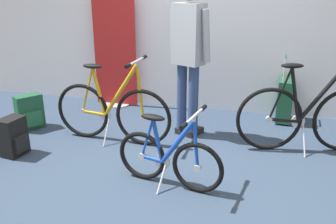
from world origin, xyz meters
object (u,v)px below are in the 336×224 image
object	(u,v)px
display_bike_left	(112,111)
handbag_on_floor	(14,137)
folding_bike_foreground	(169,157)
visitor_near_wall	(189,50)
rolling_suitcase	(285,100)
backpack_on_floor	(30,112)
floor_banner_stand	(115,58)
display_bike_right	(321,109)

from	to	relation	value
display_bike_left	handbag_on_floor	bearing A→B (deg)	-145.52
handbag_on_floor	folding_bike_foreground	bearing A→B (deg)	-5.81
visitor_near_wall	rolling_suitcase	world-z (taller)	visitor_near_wall
folding_bike_foreground	backpack_on_floor	bearing A→B (deg)	156.84
folding_bike_foreground	backpack_on_floor	size ratio (longest dim) A/B	2.32
visitor_near_wall	rolling_suitcase	bearing A→B (deg)	33.71
floor_banner_stand	handbag_on_floor	bearing A→B (deg)	-102.89
floor_banner_stand	display_bike_right	distance (m)	2.72
folding_bike_foreground	rolling_suitcase	world-z (taller)	rolling_suitcase
floor_banner_stand	display_bike_left	world-z (taller)	floor_banner_stand
display_bike_right	handbag_on_floor	world-z (taller)	display_bike_right
floor_banner_stand	rolling_suitcase	bearing A→B (deg)	-1.72
display_bike_left	handbag_on_floor	xyz separation A→B (m)	(-0.83, -0.57, -0.16)
rolling_suitcase	display_bike_right	bearing A→B (deg)	-69.18
rolling_suitcase	backpack_on_floor	distance (m)	3.11
display_bike_left	display_bike_right	size ratio (longest dim) A/B	0.94
backpack_on_floor	handbag_on_floor	xyz separation A→B (m)	(0.26, -0.65, -0.01)
display_bike_left	backpack_on_floor	distance (m)	1.11
floor_banner_stand	rolling_suitcase	size ratio (longest dim) A/B	1.83
folding_bike_foreground	visitor_near_wall	world-z (taller)	visitor_near_wall
display_bike_left	visitor_near_wall	size ratio (longest dim) A/B	0.79
rolling_suitcase	folding_bike_foreground	bearing A→B (deg)	-118.79
rolling_suitcase	floor_banner_stand	bearing A→B (deg)	178.28
display_bike_left	visitor_near_wall	distance (m)	1.05
display_bike_right	visitor_near_wall	world-z (taller)	visitor_near_wall
display_bike_right	handbag_on_floor	distance (m)	3.12
display_bike_right	handbag_on_floor	xyz separation A→B (m)	(-2.98, -0.89, -0.26)
rolling_suitcase	backpack_on_floor	world-z (taller)	rolling_suitcase
folding_bike_foreground	display_bike_right	size ratio (longest dim) A/B	0.67
rolling_suitcase	backpack_on_floor	bearing A→B (deg)	-160.83
rolling_suitcase	visitor_near_wall	bearing A→B (deg)	-146.29
rolling_suitcase	handbag_on_floor	xyz separation A→B (m)	(-2.68, -1.68, -0.09)
visitor_near_wall	backpack_on_floor	world-z (taller)	visitor_near_wall
rolling_suitcase	handbag_on_floor	distance (m)	3.16
visitor_near_wall	handbag_on_floor	xyz separation A→B (m)	(-1.59, -0.95, -0.79)
folding_bike_foreground	display_bike_right	world-z (taller)	display_bike_right
folding_bike_foreground	display_bike_right	distance (m)	1.70
floor_banner_stand	folding_bike_foreground	distance (m)	2.33
folding_bike_foreground	display_bike_left	bearing A→B (deg)	138.18
visitor_near_wall	handbag_on_floor	size ratio (longest dim) A/B	4.30
display_bike_left	display_bike_right	bearing A→B (deg)	8.41
display_bike_right	rolling_suitcase	world-z (taller)	display_bike_right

